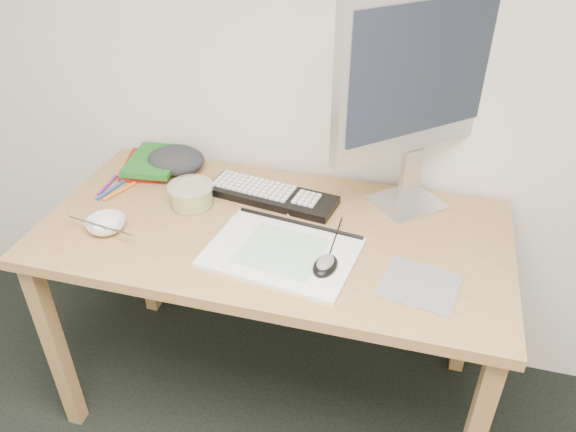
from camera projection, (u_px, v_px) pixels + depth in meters
The scene contains 18 objects.
desk at pixel (273, 250), 1.74m from camera, with size 1.40×0.70×0.75m.
mousepad at pixel (420, 285), 1.48m from camera, with size 0.20×0.18×0.00m, color slate.
sketchpad at pixel (282, 252), 1.58m from camera, with size 0.41×0.29×0.01m, color white.
keyboard at pixel (272, 196), 1.82m from camera, with size 0.43×0.14×0.03m, color black.
monitor at pixel (424, 77), 1.57m from camera, with size 0.45×0.43×0.68m.
mouse at pixel (325, 263), 1.51m from camera, with size 0.06×0.10×0.03m, color black.
rice_bowl at pixel (106, 225), 1.67m from camera, with size 0.12×0.12×0.04m, color silver.
chopsticks at pixel (99, 226), 1.63m from camera, with size 0.02×0.02×0.23m, color silver.
fruit_tub at pixel (191, 195), 1.78m from camera, with size 0.15×0.15×0.07m, color #F1CD55.
book_red at pixel (149, 165), 2.00m from camera, with size 0.16×0.22×0.02m, color maroon.
book_green at pixel (154, 161), 1.98m from camera, with size 0.17×0.23×0.02m, color #196620.
cloth_lump at pixel (176, 160), 1.97m from camera, with size 0.17×0.14×0.07m, color #27282E.
pencil_pink at pixel (270, 222), 1.71m from camera, with size 0.01×0.01×0.16m, color pink.
pencil_tan at pixel (294, 224), 1.70m from camera, with size 0.01×0.01×0.16m, color tan.
pencil_black at pixel (289, 223), 1.71m from camera, with size 0.01×0.01×0.20m, color black.
marker_blue at pixel (110, 190), 1.86m from camera, with size 0.01×0.01×0.13m, color #1F4CA9.
marker_orange at pixel (119, 191), 1.86m from camera, with size 0.01×0.01×0.13m, color orange.
marker_purple at pixel (107, 185), 1.89m from camera, with size 0.01×0.01×0.13m, color #682381.
Camera 1 is at (0.21, 0.11, 1.73)m, focal length 35.00 mm.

